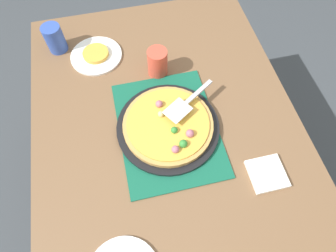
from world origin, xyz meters
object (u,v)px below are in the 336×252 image
napkin_stack (267,174)px  plate_near_left (96,56)px  pizza_pan (168,127)px  cup_far (158,63)px  pizza (168,124)px  cup_near (55,38)px  served_slice_left (96,54)px  pizza_server (187,102)px

napkin_stack → plate_near_left: bearing=-142.6°
pizza_pan → napkin_stack: bearing=49.0°
pizza_pan → cup_far: bearing=175.9°
pizza → cup_near: size_ratio=2.75×
pizza → cup_far: bearing=176.1°
pizza → cup_far: (-0.27, 0.02, 0.03)m
pizza → served_slice_left: (-0.42, -0.22, -0.02)m
pizza → plate_near_left: 0.48m
served_slice_left → napkin_stack: bearing=37.4°
cup_near → cup_far: same height
plate_near_left → napkin_stack: bearing=37.4°
plate_near_left → pizza_server: (0.36, 0.30, 0.07)m
pizza_server → cup_far: bearing=-164.1°
pizza → pizza_server: 0.10m
pizza → pizza_server: bearing=124.0°
cup_near → napkin_stack: cup_near is taller
cup_near → napkin_stack: bearing=41.6°
pizza_pan → plate_near_left: size_ratio=1.73×
pizza_pan → pizza_server: (-0.05, 0.08, 0.06)m
served_slice_left → cup_near: (-0.08, -0.16, 0.04)m
pizza_server → napkin_stack: size_ratio=1.80×
pizza_pan → napkin_stack: (0.25, 0.29, -0.01)m
plate_near_left → served_slice_left: (0.00, 0.00, 0.01)m
cup_far → pizza_pan: bearing=-4.1°
pizza_pan → pizza: size_ratio=1.15×
pizza_server → napkin_stack: bearing=34.2°
pizza_pan → cup_far: size_ratio=3.17×
served_slice_left → napkin_stack: (0.67, 0.51, -0.01)m
pizza_pan → pizza: bearing=42.2°
served_slice_left → pizza_server: bearing=39.9°
pizza → served_slice_left: bearing=-151.9°
pizza → plate_near_left: size_ratio=1.50×
pizza → pizza_server: (-0.05, 0.08, 0.04)m
plate_near_left → served_slice_left: size_ratio=2.00×
pizza_pan → pizza: 0.02m
served_slice_left → cup_near: bearing=-117.9°
cup_near → cup_far: (0.23, 0.40, 0.00)m
cup_near → pizza: bearing=37.1°
pizza_pan → napkin_stack: pizza_pan is taller
pizza_pan → cup_far: (-0.27, 0.02, 0.05)m
plate_near_left → cup_far: size_ratio=1.83×
pizza → plate_near_left: (-0.42, -0.22, -0.03)m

